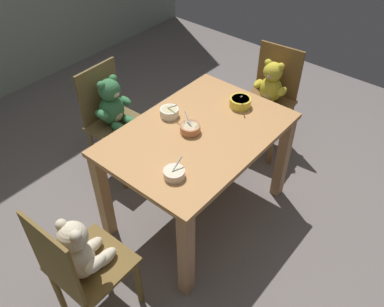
# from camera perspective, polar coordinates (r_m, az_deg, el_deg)

# --- Properties ---
(ground_plane) EXTENTS (5.20, 5.20, 0.04)m
(ground_plane) POSITION_cam_1_polar(r_m,az_deg,el_deg) (3.05, 0.73, -8.30)
(ground_plane) COLOR slate
(dining_table) EXTENTS (1.19, 0.82, 0.75)m
(dining_table) POSITION_cam_1_polar(r_m,az_deg,el_deg) (2.61, 0.85, 0.70)
(dining_table) COLOR #B78049
(dining_table) RESTS_ON ground_plane
(teddy_chair_far_center) EXTENTS (0.42, 0.41, 0.88)m
(teddy_chair_far_center) POSITION_cam_1_polar(r_m,az_deg,el_deg) (3.10, -11.17, 6.02)
(teddy_chair_far_center) COLOR brown
(teddy_chair_far_center) RESTS_ON ground_plane
(teddy_chair_near_left) EXTENTS (0.39, 0.40, 0.90)m
(teddy_chair_near_left) POSITION_cam_1_polar(r_m,az_deg,el_deg) (2.20, -15.65, -14.08)
(teddy_chair_near_left) COLOR brown
(teddy_chair_near_left) RESTS_ON ground_plane
(teddy_chair_near_right) EXTENTS (0.44, 0.44, 0.87)m
(teddy_chair_near_right) POSITION_cam_1_polar(r_m,az_deg,el_deg) (3.36, 11.03, 8.74)
(teddy_chair_near_right) COLOR brown
(teddy_chair_near_right) RESTS_ON ground_plane
(porridge_bowl_cream_near_left) EXTENTS (0.13, 0.12, 0.11)m
(porridge_bowl_cream_near_left) POSITION_cam_1_polar(r_m,az_deg,el_deg) (2.20, -2.56, -2.84)
(porridge_bowl_cream_near_left) COLOR beige
(porridge_bowl_cream_near_left) RESTS_ON dining_table
(porridge_bowl_terracotta_center) EXTENTS (0.13, 0.13, 0.12)m
(porridge_bowl_terracotta_center) POSITION_cam_1_polar(r_m,az_deg,el_deg) (2.50, -0.26, 3.58)
(porridge_bowl_terracotta_center) COLOR #BB7148
(porridge_bowl_terracotta_center) RESTS_ON dining_table
(porridge_bowl_white_far_center) EXTENTS (0.12, 0.13, 0.12)m
(porridge_bowl_white_far_center) POSITION_cam_1_polar(r_m,az_deg,el_deg) (2.64, -3.24, 5.89)
(porridge_bowl_white_far_center) COLOR white
(porridge_bowl_white_far_center) RESTS_ON dining_table
(porridge_bowl_yellow_near_right) EXTENTS (0.15, 0.15, 0.13)m
(porridge_bowl_yellow_near_right) POSITION_cam_1_polar(r_m,az_deg,el_deg) (2.75, 6.88, 7.27)
(porridge_bowl_yellow_near_right) COLOR gold
(porridge_bowl_yellow_near_right) RESTS_ON dining_table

